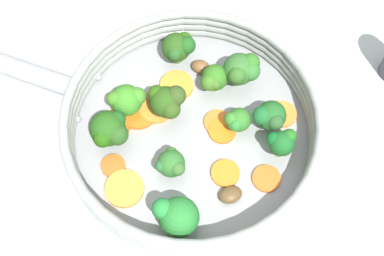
% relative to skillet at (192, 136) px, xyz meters
% --- Properties ---
extents(ground_plane, '(4.00, 4.00, 0.00)m').
position_rel_skillet_xyz_m(ground_plane, '(0.00, 0.00, -0.01)').
color(ground_plane, '#B4BBBC').
extents(skillet, '(0.29, 0.29, 0.02)m').
position_rel_skillet_xyz_m(skillet, '(0.00, 0.00, 0.00)').
color(skillet, '#939699').
rests_on(skillet, ground_plane).
extents(skillet_rim_wall, '(0.31, 0.31, 0.05)m').
position_rel_skillet_xyz_m(skillet_rim_wall, '(0.00, 0.00, 0.03)').
color(skillet_rim_wall, '#969C97').
rests_on(skillet_rim_wall, skillet).
extents(skillet_handle, '(0.20, 0.07, 0.03)m').
position_rel_skillet_xyz_m(skillet_handle, '(0.24, -0.06, 0.02)').
color(skillet_handle, '#999B9E').
rests_on(skillet_handle, skillet).
extents(skillet_rivet_left, '(0.01, 0.01, 0.01)m').
position_rel_skillet_xyz_m(skillet_rivet_left, '(0.13, -0.06, 0.01)').
color(skillet_rivet_left, '#929B9C').
rests_on(skillet_rivet_left, skillet).
extents(skillet_rivet_right, '(0.01, 0.01, 0.01)m').
position_rel_skillet_xyz_m(skillet_rivet_right, '(0.14, -0.00, 0.01)').
color(skillet_rivet_right, '#969A98').
rests_on(skillet_rivet_right, skillet).
extents(carrot_slice_0, '(0.03, 0.03, 0.00)m').
position_rel_skillet_xyz_m(carrot_slice_0, '(0.09, 0.05, 0.01)').
color(carrot_slice_0, '#D66021').
rests_on(carrot_slice_0, skillet).
extents(carrot_slice_1, '(0.05, 0.05, 0.01)m').
position_rel_skillet_xyz_m(carrot_slice_1, '(0.07, -0.02, 0.01)').
color(carrot_slice_1, orange).
rests_on(carrot_slice_1, skillet).
extents(carrot_slice_2, '(0.05, 0.05, 0.01)m').
position_rel_skillet_xyz_m(carrot_slice_2, '(0.05, -0.03, 0.01)').
color(carrot_slice_2, orange).
rests_on(carrot_slice_2, skillet).
extents(carrot_slice_3, '(0.04, 0.04, 0.00)m').
position_rel_skillet_xyz_m(carrot_slice_3, '(-0.09, 0.05, 0.01)').
color(carrot_slice_3, orange).
rests_on(carrot_slice_3, skillet).
extents(carrot_slice_4, '(0.05, 0.05, 0.01)m').
position_rel_skillet_xyz_m(carrot_slice_4, '(-0.04, -0.01, 0.01)').
color(carrot_slice_4, orange).
rests_on(carrot_slice_4, skillet).
extents(carrot_slice_5, '(0.05, 0.05, 0.00)m').
position_rel_skillet_xyz_m(carrot_slice_5, '(0.09, 0.00, 0.01)').
color(carrot_slice_5, orange).
rests_on(carrot_slice_5, skillet).
extents(carrot_slice_6, '(0.03, 0.03, 0.01)m').
position_rel_skillet_xyz_m(carrot_slice_6, '(-0.05, 0.05, 0.01)').
color(carrot_slice_6, orange).
rests_on(carrot_slice_6, skillet).
extents(carrot_slice_7, '(0.06, 0.06, 0.01)m').
position_rel_skillet_xyz_m(carrot_slice_7, '(0.07, 0.08, 0.01)').
color(carrot_slice_7, '#EF9C3A').
rests_on(carrot_slice_7, skillet).
extents(carrot_slice_8, '(0.04, 0.04, 0.00)m').
position_rel_skillet_xyz_m(carrot_slice_8, '(-0.03, -0.02, 0.01)').
color(carrot_slice_8, orange).
rests_on(carrot_slice_8, skillet).
extents(carrot_slice_9, '(0.06, 0.06, 0.01)m').
position_rel_skillet_xyz_m(carrot_slice_9, '(0.03, -0.06, 0.01)').
color(carrot_slice_9, orange).
rests_on(carrot_slice_9, skillet).
extents(carrot_slice_10, '(0.05, 0.05, 0.01)m').
position_rel_skillet_xyz_m(carrot_slice_10, '(-0.11, -0.04, 0.01)').
color(carrot_slice_10, orange).
rests_on(carrot_slice_10, skillet).
extents(broccoli_floret_0, '(0.03, 0.03, 0.03)m').
position_rel_skillet_xyz_m(broccoli_floret_0, '(-0.05, -0.01, 0.03)').
color(broccoli_floret_0, '#689245').
rests_on(broccoli_floret_0, skillet).
extents(broccoli_floret_1, '(0.05, 0.04, 0.05)m').
position_rel_skillet_xyz_m(broccoli_floret_1, '(0.03, -0.02, 0.04)').
color(broccoli_floret_1, '#88B362').
rests_on(broccoli_floret_1, skillet).
extents(broccoli_floret_2, '(0.04, 0.04, 0.04)m').
position_rel_skillet_xyz_m(broccoli_floret_2, '(-0.09, -0.02, 0.03)').
color(broccoli_floret_2, '#659746').
rests_on(broccoli_floret_2, skillet).
extents(broccoli_floret_3, '(0.03, 0.04, 0.04)m').
position_rel_skillet_xyz_m(broccoli_floret_3, '(-0.02, -0.07, 0.03)').
color(broccoli_floret_3, '#8CB35D').
rests_on(broccoli_floret_3, skillet).
extents(broccoli_floret_4, '(0.03, 0.03, 0.04)m').
position_rel_skillet_xyz_m(broccoli_floret_4, '(-0.11, 0.01, 0.04)').
color(broccoli_floret_4, '#6D964B').
rests_on(broccoli_floret_4, skillet).
extents(broccoli_floret_5, '(0.04, 0.04, 0.04)m').
position_rel_skillet_xyz_m(broccoli_floret_5, '(0.02, 0.05, 0.03)').
color(broccoli_floret_5, '#609642').
rests_on(broccoli_floret_5, skillet).
extents(broccoli_floret_6, '(0.04, 0.04, 0.05)m').
position_rel_skillet_xyz_m(broccoli_floret_6, '(0.03, -0.10, 0.04)').
color(broccoli_floret_6, '#5F8851').
rests_on(broccoli_floret_6, skillet).
extents(broccoli_floret_7, '(0.05, 0.04, 0.05)m').
position_rel_skillet_xyz_m(broccoli_floret_7, '(0.08, -0.02, 0.04)').
color(broccoli_floret_7, '#6DA058').
rests_on(broccoli_floret_7, skillet).
extents(broccoli_floret_8, '(0.05, 0.04, 0.05)m').
position_rel_skillet_xyz_m(broccoli_floret_8, '(0.01, 0.11, 0.04)').
color(broccoli_floret_8, '#6BA658').
rests_on(broccoli_floret_8, skillet).
extents(broccoli_floret_9, '(0.05, 0.04, 0.05)m').
position_rel_skillet_xyz_m(broccoli_floret_9, '(-0.05, -0.08, 0.04)').
color(broccoli_floret_9, '#759B57').
rests_on(broccoli_floret_9, skillet).
extents(broccoli_floret_10, '(0.05, 0.05, 0.05)m').
position_rel_skillet_xyz_m(broccoli_floret_10, '(0.09, 0.02, 0.04)').
color(broccoli_floret_10, '#678947').
rests_on(broccoli_floret_10, skillet).
extents(mushroom_piece_0, '(0.03, 0.03, 0.01)m').
position_rel_skillet_xyz_m(mushroom_piece_0, '(-0.05, 0.07, 0.01)').
color(mushroom_piece_0, brown).
rests_on(mushroom_piece_0, skillet).
extents(mushroom_piece_1, '(0.03, 0.02, 0.01)m').
position_rel_skillet_xyz_m(mushroom_piece_1, '(0.00, -0.09, 0.02)').
color(mushroom_piece_1, brown).
rests_on(mushroom_piece_1, skillet).
extents(mushroom_piece_2, '(0.04, 0.04, 0.01)m').
position_rel_skillet_xyz_m(mushroom_piece_2, '(0.05, -0.04, 0.01)').
color(mushroom_piece_2, '#895B43').
rests_on(mushroom_piece_2, skillet).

